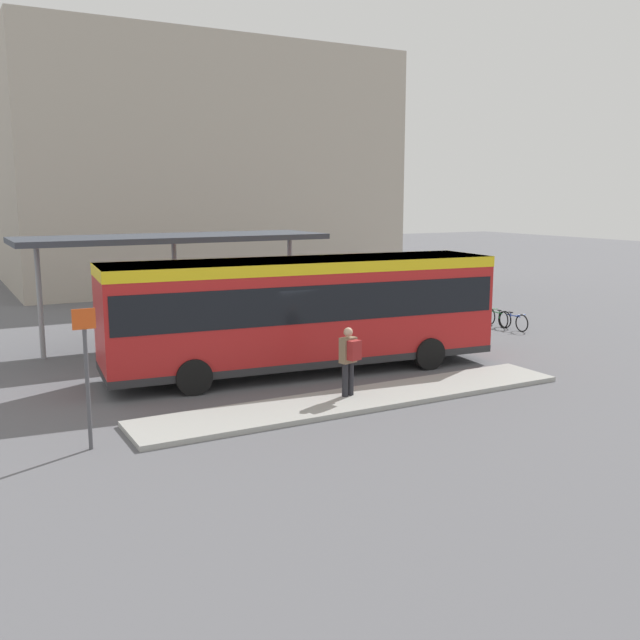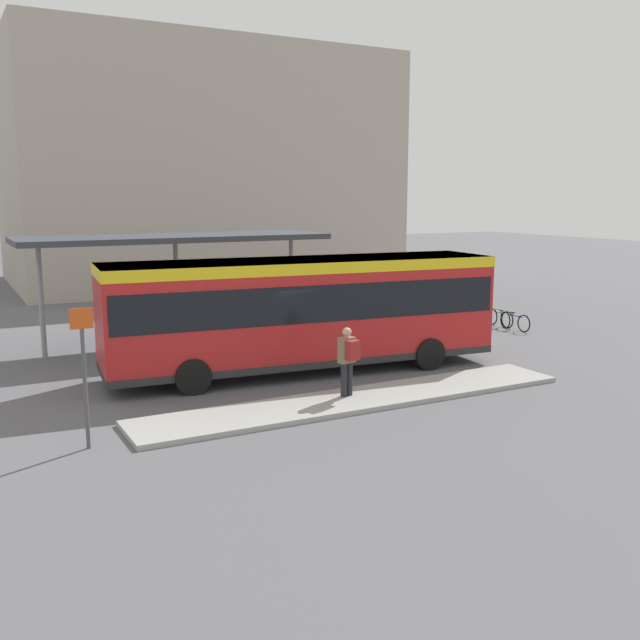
# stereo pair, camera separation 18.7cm
# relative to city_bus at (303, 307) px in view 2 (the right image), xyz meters

# --- Properties ---
(ground_plane) EXTENTS (120.00, 120.00, 0.00)m
(ground_plane) POSITION_rel_city_bus_xyz_m (-0.01, 0.00, -1.86)
(ground_plane) COLOR #5B5B60
(curb_island) EXTENTS (11.22, 1.80, 0.12)m
(curb_island) POSITION_rel_city_bus_xyz_m (-0.18, -3.36, -1.80)
(curb_island) COLOR #9E9E99
(curb_island) RESTS_ON ground_plane
(city_bus) EXTENTS (11.21, 3.59, 3.19)m
(city_bus) POSITION_rel_city_bus_xyz_m (0.00, 0.00, 0.00)
(city_bus) COLOR red
(city_bus) RESTS_ON ground_plane
(pedestrian_waiting) EXTENTS (0.45, 0.50, 1.69)m
(pedestrian_waiting) POSITION_rel_city_bus_xyz_m (-0.39, -3.17, -0.77)
(pedestrian_waiting) COLOR #232328
(pedestrian_waiting) RESTS_ON curb_island
(bicycle_blue) EXTENTS (0.48, 1.53, 0.66)m
(bicycle_blue) POSITION_rel_city_bus_xyz_m (9.78, 1.89, -1.53)
(bicycle_blue) COLOR black
(bicycle_blue) RESTS_ON ground_plane
(bicycle_green) EXTENTS (0.48, 1.50, 0.66)m
(bicycle_green) POSITION_rel_city_bus_xyz_m (9.78, 2.78, -1.53)
(bicycle_green) COLOR black
(bicycle_green) RESTS_ON ground_plane
(station_shelter) EXTENTS (9.94, 3.17, 3.65)m
(station_shelter) POSITION_rel_city_bus_xyz_m (-2.01, 5.30, 1.62)
(station_shelter) COLOR #383D47
(station_shelter) RESTS_ON ground_plane
(platform_sign) EXTENTS (0.44, 0.08, 2.80)m
(platform_sign) POSITION_rel_city_bus_xyz_m (-6.57, -3.60, -0.30)
(platform_sign) COLOR #4C4C51
(platform_sign) RESTS_ON ground_plane
(station_building) EXTENTS (20.78, 13.34, 12.92)m
(station_building) POSITION_rel_city_bus_xyz_m (4.91, 23.51, 4.60)
(station_building) COLOR #B2A899
(station_building) RESTS_ON ground_plane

